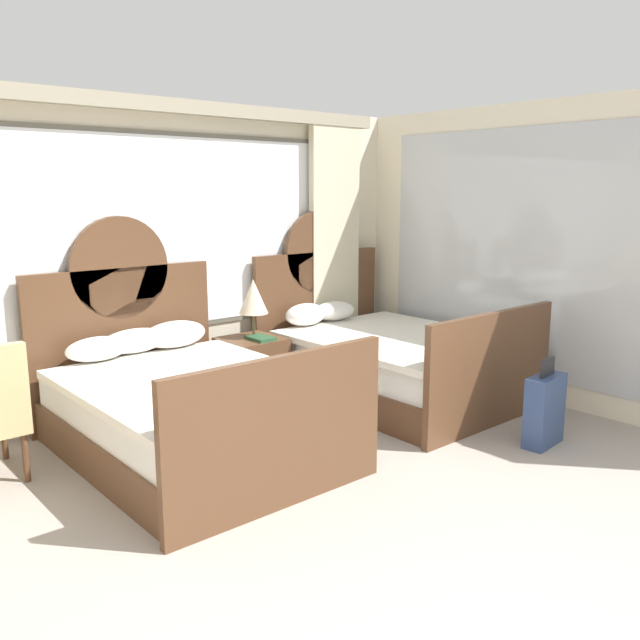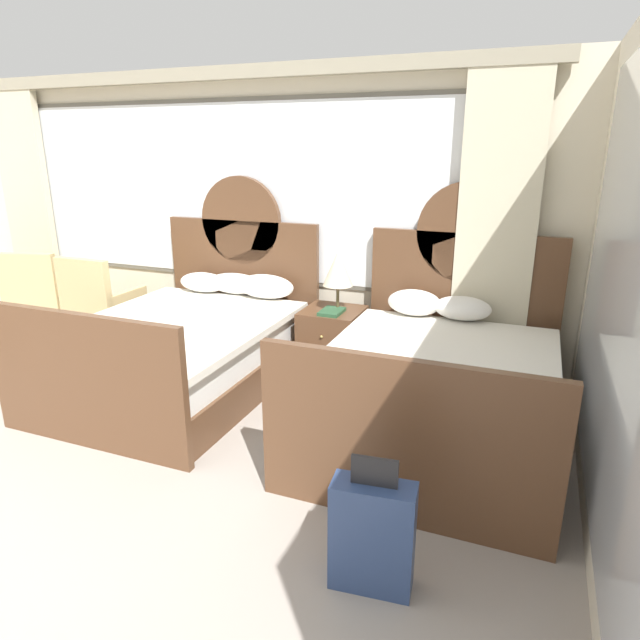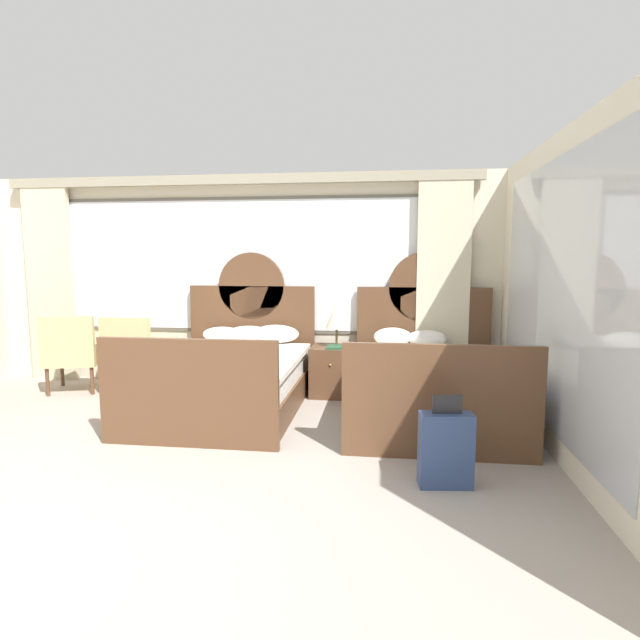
{
  "view_description": "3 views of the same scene",
  "coord_description": "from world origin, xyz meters",
  "px_view_note": "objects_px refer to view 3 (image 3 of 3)",
  "views": [
    {
      "loc": [
        -2.1,
        -1.41,
        1.94
      ],
      "look_at": [
        1.35,
        2.6,
        0.89
      ],
      "focal_mm": 37.24,
      "sensor_mm": 36.0,
      "label": 1
    },
    {
      "loc": [
        2.89,
        -0.9,
        1.98
      ],
      "look_at": [
        1.61,
        2.34,
        0.87
      ],
      "focal_mm": 30.71,
      "sensor_mm": 36.0,
      "label": 2
    },
    {
      "loc": [
        1.89,
        -2.49,
        1.67
      ],
      "look_at": [
        1.22,
        2.73,
        1.01
      ],
      "focal_mm": 28.48,
      "sensor_mm": 36.0,
      "label": 3
    }
  ],
  "objects_px": {
    "armchair_by_window_centre": "(73,351)",
    "suitcase_on_floor": "(446,449)",
    "table_lamp_on_nightstand": "(337,316)",
    "book_on_nightstand": "(335,347)",
    "armchair_by_window_left": "(133,353)",
    "bed_near_window": "(229,376)",
    "nightstand_between_beds": "(333,371)",
    "bed_near_mirror": "(428,383)"
  },
  "relations": [
    {
      "from": "bed_near_window",
      "to": "nightstand_between_beds",
      "type": "xyz_separation_m",
      "value": [
        1.08,
        0.7,
        -0.06
      ]
    },
    {
      "from": "bed_near_window",
      "to": "armchair_by_window_centre",
      "type": "relative_size",
      "value": 2.32
    },
    {
      "from": "nightstand_between_beds",
      "to": "armchair_by_window_centre",
      "type": "distance_m",
      "value": 3.21
    },
    {
      "from": "nightstand_between_beds",
      "to": "bed_near_window",
      "type": "bearing_deg",
      "value": -146.96
    },
    {
      "from": "bed_near_mirror",
      "to": "book_on_nightstand",
      "type": "relative_size",
      "value": 8.58
    },
    {
      "from": "table_lamp_on_nightstand",
      "to": "suitcase_on_floor",
      "type": "height_order",
      "value": "table_lamp_on_nightstand"
    },
    {
      "from": "bed_near_mirror",
      "to": "armchair_by_window_left",
      "type": "bearing_deg",
      "value": 172.85
    },
    {
      "from": "armchair_by_window_left",
      "to": "suitcase_on_floor",
      "type": "relative_size",
      "value": 1.4
    },
    {
      "from": "book_on_nightstand",
      "to": "suitcase_on_floor",
      "type": "relative_size",
      "value": 0.38
    },
    {
      "from": "bed_near_window",
      "to": "suitcase_on_floor",
      "type": "relative_size",
      "value": 3.26
    },
    {
      "from": "armchair_by_window_left",
      "to": "bed_near_window",
      "type": "bearing_deg",
      "value": -17.68
    },
    {
      "from": "table_lamp_on_nightstand",
      "to": "book_on_nightstand",
      "type": "relative_size",
      "value": 2.07
    },
    {
      "from": "nightstand_between_beds",
      "to": "armchair_by_window_centre",
      "type": "height_order",
      "value": "armchair_by_window_centre"
    },
    {
      "from": "armchair_by_window_left",
      "to": "bed_near_mirror",
      "type": "bearing_deg",
      "value": -7.15
    },
    {
      "from": "book_on_nightstand",
      "to": "armchair_by_window_left",
      "type": "height_order",
      "value": "armchair_by_window_left"
    },
    {
      "from": "nightstand_between_beds",
      "to": "armchair_by_window_centre",
      "type": "xyz_separation_m",
      "value": [
        -3.19,
        -0.27,
        0.21
      ]
    },
    {
      "from": "table_lamp_on_nightstand",
      "to": "armchair_by_window_centre",
      "type": "distance_m",
      "value": 3.28
    },
    {
      "from": "bed_near_mirror",
      "to": "armchair_by_window_centre",
      "type": "bearing_deg",
      "value": 174.12
    },
    {
      "from": "book_on_nightstand",
      "to": "armchair_by_window_left",
      "type": "xyz_separation_m",
      "value": [
        -2.43,
        -0.17,
        -0.1
      ]
    },
    {
      "from": "nightstand_between_beds",
      "to": "armchair_by_window_left",
      "type": "height_order",
      "value": "armchair_by_window_left"
    },
    {
      "from": "nightstand_between_beds",
      "to": "suitcase_on_floor",
      "type": "relative_size",
      "value": 0.87
    },
    {
      "from": "bed_near_window",
      "to": "bed_near_mirror",
      "type": "bearing_deg",
      "value": -0.35
    },
    {
      "from": "table_lamp_on_nightstand",
      "to": "suitcase_on_floor",
      "type": "bearing_deg",
      "value": -66.5
    },
    {
      "from": "table_lamp_on_nightstand",
      "to": "bed_near_mirror",
      "type": "bearing_deg",
      "value": -35.12
    },
    {
      "from": "armchair_by_window_centre",
      "to": "suitcase_on_floor",
      "type": "distance_m",
      "value": 4.75
    },
    {
      "from": "bed_near_mirror",
      "to": "suitcase_on_floor",
      "type": "xyz_separation_m",
      "value": [
        -0.0,
        -1.64,
        -0.08
      ]
    },
    {
      "from": "bed_near_window",
      "to": "table_lamp_on_nightstand",
      "type": "height_order",
      "value": "bed_near_window"
    },
    {
      "from": "bed_near_mirror",
      "to": "suitcase_on_floor",
      "type": "height_order",
      "value": "bed_near_mirror"
    },
    {
      "from": "nightstand_between_beds",
      "to": "armchair_by_window_left",
      "type": "xyz_separation_m",
      "value": [
        -2.4,
        -0.28,
        0.21
      ]
    },
    {
      "from": "nightstand_between_beds",
      "to": "table_lamp_on_nightstand",
      "type": "height_order",
      "value": "table_lamp_on_nightstand"
    },
    {
      "from": "bed_near_window",
      "to": "bed_near_mirror",
      "type": "xyz_separation_m",
      "value": [
        2.15,
        -0.01,
        -0.01
      ]
    },
    {
      "from": "bed_near_window",
      "to": "table_lamp_on_nightstand",
      "type": "distance_m",
      "value": 1.46
    },
    {
      "from": "nightstand_between_beds",
      "to": "book_on_nightstand",
      "type": "bearing_deg",
      "value": -73.54
    },
    {
      "from": "bed_near_window",
      "to": "book_on_nightstand",
      "type": "relative_size",
      "value": 8.58
    },
    {
      "from": "armchair_by_window_centre",
      "to": "suitcase_on_floor",
      "type": "height_order",
      "value": "armchair_by_window_centre"
    },
    {
      "from": "book_on_nightstand",
      "to": "armchair_by_window_centre",
      "type": "distance_m",
      "value": 3.23
    },
    {
      "from": "armchair_by_window_left",
      "to": "armchair_by_window_centre",
      "type": "bearing_deg",
      "value": 179.75
    },
    {
      "from": "armchair_by_window_centre",
      "to": "table_lamp_on_nightstand",
      "type": "bearing_deg",
      "value": 5.06
    },
    {
      "from": "bed_near_mirror",
      "to": "armchair_by_window_centre",
      "type": "distance_m",
      "value": 4.29
    },
    {
      "from": "armchair_by_window_left",
      "to": "nightstand_between_beds",
      "type": "bearing_deg",
      "value": 6.59
    },
    {
      "from": "table_lamp_on_nightstand",
      "to": "suitcase_on_floor",
      "type": "xyz_separation_m",
      "value": [
        1.03,
        -2.36,
        -0.69
      ]
    },
    {
      "from": "book_on_nightstand",
      "to": "suitcase_on_floor",
      "type": "bearing_deg",
      "value": -65.18
    }
  ]
}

